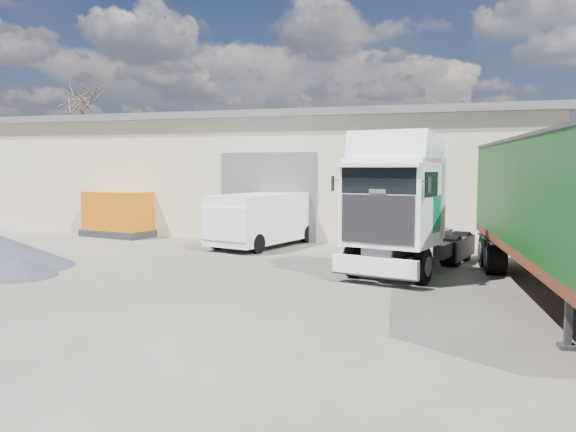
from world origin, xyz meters
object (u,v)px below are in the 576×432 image
(tractor_unit, at_px, (401,215))
(box_trailer, at_px, (564,202))
(panel_van, at_px, (261,219))
(orange_skip, at_px, (121,217))
(bare_tree, at_px, (81,91))

(tractor_unit, bearing_deg, box_trailer, -16.01)
(panel_van, distance_m, orange_skip, 7.05)
(box_trailer, bearing_deg, orange_skip, 149.63)
(box_trailer, distance_m, orange_skip, 18.02)
(bare_tree, height_order, tractor_unit, bare_tree)
(box_trailer, relative_size, orange_skip, 3.25)
(box_trailer, height_order, panel_van, box_trailer)
(panel_van, xyz_separation_m, orange_skip, (-6.91, 1.37, -0.18))
(bare_tree, distance_m, orange_skip, 15.51)
(box_trailer, distance_m, panel_van, 11.33)
(bare_tree, relative_size, orange_skip, 2.78)
(box_trailer, relative_size, panel_van, 2.14)
(panel_van, bearing_deg, bare_tree, 161.04)
(tractor_unit, height_order, panel_van, tractor_unit)
(tractor_unit, relative_size, panel_van, 1.19)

